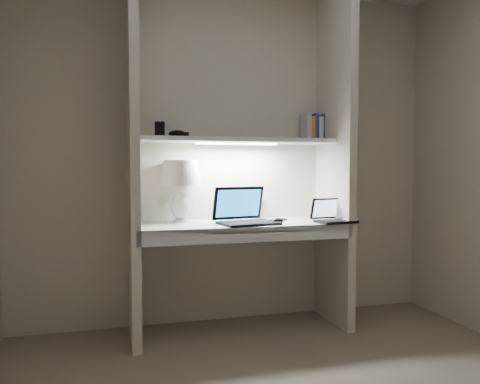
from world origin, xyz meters
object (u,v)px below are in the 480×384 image
object	(u,v)px
laptop_netbook	(333,217)
speaker	(258,209)
laptop_main	(245,215)
table_lamp	(181,180)
book_row	(315,128)

from	to	relation	value
laptop_netbook	speaker	xyz separation A→B (m)	(-0.43, 0.38, 0.03)
speaker	laptop_main	bearing A→B (deg)	-146.48
laptop_main	laptop_netbook	size ratio (longest dim) A/B	1.51
table_lamp	laptop_main	bearing A→B (deg)	-27.44
speaker	table_lamp	bearing A→B (deg)	164.05
table_lamp	speaker	xyz separation A→B (m)	(0.60, 0.07, -0.22)
speaker	book_row	world-z (taller)	book_row
table_lamp	book_row	xyz separation A→B (m)	(1.04, 0.04, 0.39)
laptop_main	speaker	size ratio (longest dim) A/B	2.99
table_lamp	speaker	distance (m)	0.64
book_row	laptop_main	bearing A→B (deg)	-158.58
book_row	table_lamp	bearing A→B (deg)	-178.05
laptop_main	speaker	world-z (taller)	laptop_main
book_row	laptop_netbook	bearing A→B (deg)	-91.73
table_lamp	laptop_main	distance (m)	0.52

